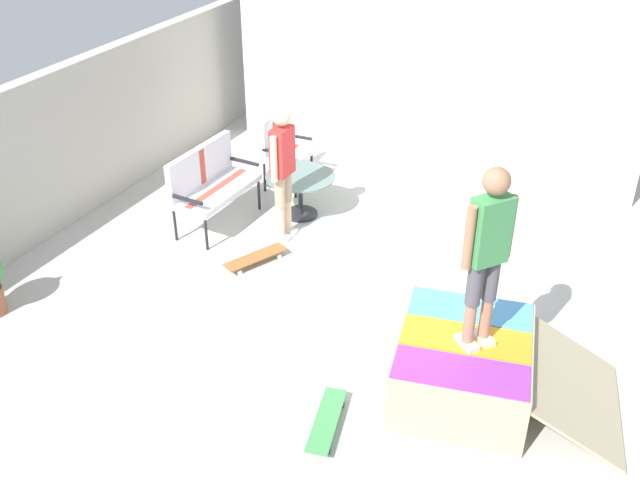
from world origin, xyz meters
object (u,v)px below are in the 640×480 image
at_px(skate_ramp, 466,366).
at_px(person_skater, 488,247).
at_px(person_watching, 283,163).
at_px(skateboard_spare, 327,421).
at_px(patio_bench, 209,179).
at_px(patio_table, 300,187).
at_px(patio_chair_near_house, 280,145).
at_px(skateboard_by_bench, 256,257).

xyz_separation_m(skate_ramp, person_skater, (-0.03, -0.05, 1.30)).
bearing_deg(person_watching, skateboard_spare, -144.78).
height_order(patio_bench, skateboard_spare, patio_bench).
relative_size(patio_bench, person_watching, 0.75).
distance_m(patio_table, person_skater, 3.98).
bearing_deg(patio_chair_near_house, patio_bench, 168.28).
xyz_separation_m(patio_bench, patio_table, (0.68, -0.93, -0.21)).
xyz_separation_m(skate_ramp, patio_chair_near_house, (2.97, 3.58, 0.30)).
xyz_separation_m(patio_table, skateboard_by_bench, (-1.29, -0.08, -0.32)).
bearing_deg(skateboard_by_bench, patio_bench, 59.16).
distance_m(skateboard_by_bench, skateboard_spare, 2.77).
xyz_separation_m(person_watching, person_skater, (-1.79, -2.91, 0.62)).
relative_size(skate_ramp, patio_table, 2.48).
relative_size(skate_ramp, skateboard_spare, 2.71).
bearing_deg(patio_table, person_skater, -128.29).
bearing_deg(skateboard_spare, person_watching, 35.22).
bearing_deg(skateboard_spare, patio_table, 31.17).
bearing_deg(patio_table, patio_bench, 126.09).
bearing_deg(patio_chair_near_house, skate_ramp, -129.69).
bearing_deg(skate_ramp, skateboard_by_bench, 70.15).
height_order(patio_table, skateboard_spare, patio_table).
xyz_separation_m(skate_ramp, skateboard_spare, (-0.97, 0.93, -0.23)).
bearing_deg(skateboard_by_bench, patio_chair_near_house, 20.70).
distance_m(patio_table, skateboard_by_bench, 1.33).
xyz_separation_m(person_watching, skateboard_by_bench, (-0.72, -0.01, -0.91)).
relative_size(patio_bench, skateboard_spare, 1.54).
bearing_deg(patio_table, skateboard_spare, -148.83).
distance_m(patio_chair_near_house, skateboard_spare, 4.78).
xyz_separation_m(skate_ramp, skateboard_by_bench, (1.03, 2.84, -0.23)).
relative_size(patio_chair_near_house, skateboard_by_bench, 1.26).
bearing_deg(person_skater, patio_chair_near_house, 50.38).
distance_m(patio_bench, person_watching, 1.08).
height_order(patio_chair_near_house, person_watching, person_watching).
bearing_deg(skateboard_by_bench, person_watching, 1.00).
relative_size(patio_bench, person_skater, 0.75).
height_order(person_skater, skateboard_by_bench, person_skater).
bearing_deg(skateboard_by_bench, patio_table, 3.45).
distance_m(skate_ramp, patio_chair_near_house, 4.66).
bearing_deg(skateboard_spare, skate_ramp, -43.80).
height_order(patio_bench, patio_table, patio_bench).
distance_m(skate_ramp, skateboard_by_bench, 3.03).
bearing_deg(patio_chair_near_house, person_watching, -149.37).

